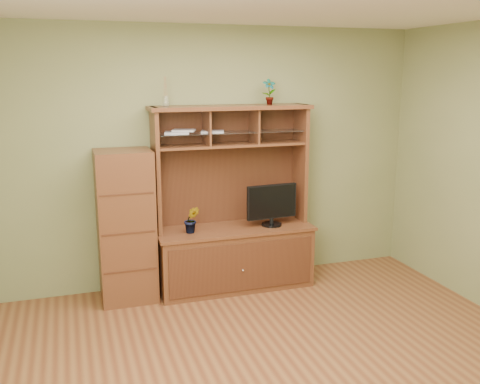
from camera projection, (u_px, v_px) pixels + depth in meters
name	position (u px, v px, depth m)	size (l,w,h in m)	color
room	(289.00, 198.00, 3.79)	(4.54, 4.04, 2.74)	brown
media_hutch	(233.00, 238.00, 5.61)	(1.66, 0.61, 1.90)	#4E2C16
monitor	(272.00, 204.00, 5.57)	(0.55, 0.21, 0.44)	black
orchid_plant	(192.00, 220.00, 5.33)	(0.15, 0.12, 0.28)	#2E5F20
top_plant	(269.00, 92.00, 5.48)	(0.14, 0.09, 0.26)	#2F5F21
reed_diffuser	(165.00, 95.00, 5.16)	(0.06, 0.06, 0.29)	silver
magazines	(191.00, 132.00, 5.31)	(0.63, 0.24, 0.04)	#A6A6AB
side_cabinet	(126.00, 226.00, 5.24)	(0.54, 0.49, 1.50)	#4E2C16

